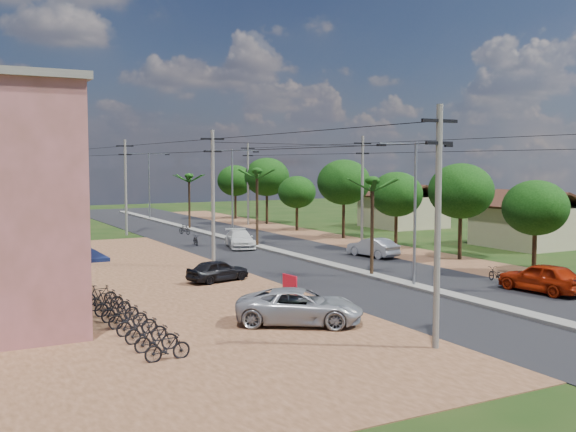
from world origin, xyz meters
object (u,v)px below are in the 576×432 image
car_red_near (542,278)px  roadside_sign (290,284)px  car_silver_mid (373,248)px  parked_scooter_row (128,317)px  car_parked_dark (218,271)px  car_parked_silver (300,307)px  moto_rider_east (496,275)px  car_white_far (240,240)px

car_red_near → roadside_sign: (-11.84, 6.10, -0.29)m
car_silver_mid → roadside_sign: car_silver_mid is taller
car_red_near → roadside_sign: 13.32m
car_red_near → parked_scooter_row: (-21.27, 2.75, -0.30)m
roadside_sign → car_parked_dark: bearing=104.3°
car_red_near → car_silver_mid: (-0.09, 15.21, -0.10)m
car_parked_silver → car_parked_dark: bearing=29.5°
car_parked_silver → car_red_near: bearing=-56.5°
moto_rider_east → car_parked_silver: bearing=28.9°
car_parked_dark → moto_rider_east: bearing=-131.8°
roadside_sign → moto_rider_east: bearing=-19.4°
car_silver_mid → car_parked_silver: (-14.54, -15.19, 0.06)m
car_parked_dark → parked_scooter_row: bearing=125.5°
car_parked_dark → parked_scooter_row: car_parked_dark is taller
car_white_far → car_parked_silver: 25.77m
car_red_near → moto_rider_east: size_ratio=2.93×
car_red_near → car_parked_silver: car_red_near is taller
car_red_near → car_white_far: bearing=-81.5°
roadside_sign → parked_scooter_row: 10.00m
car_parked_silver → moto_rider_east: bearing=-43.3°
car_parked_silver → car_parked_dark: car_parked_silver is taller
car_parked_silver → moto_rider_east: (14.83, 3.45, -0.33)m
car_white_far → parked_scooter_row: car_white_far is taller
parked_scooter_row → car_parked_dark: bearing=48.5°
car_parked_silver → moto_rider_east: size_ratio=3.37×
car_white_far → car_parked_dark: car_white_far is taller
car_parked_silver → roadside_sign: bearing=8.9°
car_parked_dark → moto_rider_east: (14.03, -7.71, -0.21)m
car_white_far → roadside_sign: bearing=-91.4°
parked_scooter_row → moto_rider_east: bearing=1.9°
car_red_near → parked_scooter_row: car_red_near is taller
moto_rider_east → car_parked_dark: bearing=-13.0°
car_parked_dark → parked_scooter_row: size_ratio=0.34×
car_red_near → car_silver_mid: car_red_near is taller
car_parked_silver → roadside_sign: car_parked_silver is taller
car_white_far → car_red_near: bearing=-60.3°
car_white_far → car_parked_silver: car_parked_silver is taller
car_parked_silver → car_white_far: bearing=15.2°
roadside_sign → parked_scooter_row: (-9.43, -3.35, -0.00)m
car_silver_mid → car_parked_silver: size_ratio=0.78×
car_white_far → car_parked_dark: bearing=-104.0°
car_silver_mid → car_parked_dark: 14.32m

